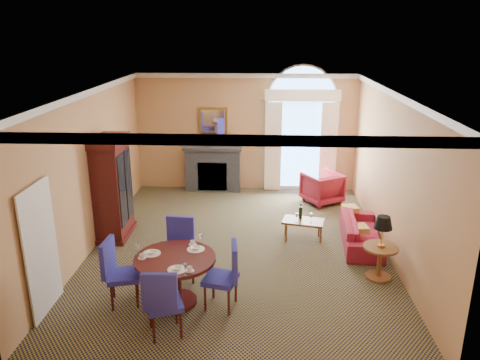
{
  "coord_description": "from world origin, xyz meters",
  "views": [
    {
      "loc": [
        0.45,
        -8.8,
        4.34
      ],
      "look_at": [
        0.0,
        0.5,
        1.3
      ],
      "focal_mm": 35.0,
      "sensor_mm": 36.0,
      "label": 1
    }
  ],
  "objects_px": {
    "armchair": "(322,188)",
    "side_table": "(382,241)",
    "dining_table": "(176,270)",
    "armoire": "(112,189)",
    "coffee_table": "(303,221)",
    "sofa": "(361,232)"
  },
  "relations": [
    {
      "from": "coffee_table",
      "to": "side_table",
      "type": "xyz_separation_m",
      "value": [
        1.25,
        -1.58,
        0.32
      ]
    },
    {
      "from": "dining_table",
      "to": "armchair",
      "type": "distance_m",
      "value": 5.66
    },
    {
      "from": "sofa",
      "to": "armchair",
      "type": "xyz_separation_m",
      "value": [
        -0.54,
        2.46,
        0.12
      ]
    },
    {
      "from": "armoire",
      "to": "side_table",
      "type": "xyz_separation_m",
      "value": [
        5.32,
        -1.58,
        -0.33
      ]
    },
    {
      "from": "dining_table",
      "to": "armchair",
      "type": "height_order",
      "value": "dining_table"
    },
    {
      "from": "sofa",
      "to": "coffee_table",
      "type": "distance_m",
      "value": 1.22
    },
    {
      "from": "armoire",
      "to": "coffee_table",
      "type": "height_order",
      "value": "armoire"
    },
    {
      "from": "side_table",
      "to": "sofa",
      "type": "bearing_deg",
      "value": 92.07
    },
    {
      "from": "dining_table",
      "to": "side_table",
      "type": "xyz_separation_m",
      "value": [
        3.52,
        0.99,
        0.12
      ]
    },
    {
      "from": "side_table",
      "to": "armoire",
      "type": "bearing_deg",
      "value": 163.42
    },
    {
      "from": "armoire",
      "to": "side_table",
      "type": "relative_size",
      "value": 1.88
    },
    {
      "from": "sofa",
      "to": "side_table",
      "type": "xyz_separation_m",
      "value": [
        0.05,
        -1.38,
        0.45
      ]
    },
    {
      "from": "armchair",
      "to": "coffee_table",
      "type": "bearing_deg",
      "value": 43.59
    },
    {
      "from": "armoire",
      "to": "sofa",
      "type": "height_order",
      "value": "armoire"
    },
    {
      "from": "coffee_table",
      "to": "dining_table",
      "type": "bearing_deg",
      "value": -118.5
    },
    {
      "from": "armoire",
      "to": "dining_table",
      "type": "xyz_separation_m",
      "value": [
        1.8,
        -2.57,
        -0.46
      ]
    },
    {
      "from": "sofa",
      "to": "coffee_table",
      "type": "height_order",
      "value": "coffee_table"
    },
    {
      "from": "armoire",
      "to": "armchair",
      "type": "bearing_deg",
      "value": 25.54
    },
    {
      "from": "armoire",
      "to": "dining_table",
      "type": "distance_m",
      "value": 3.17
    },
    {
      "from": "armchair",
      "to": "side_table",
      "type": "relative_size",
      "value": 0.75
    },
    {
      "from": "dining_table",
      "to": "side_table",
      "type": "bearing_deg",
      "value": 15.7
    },
    {
      "from": "armchair",
      "to": "side_table",
      "type": "bearing_deg",
      "value": 68.55
    }
  ]
}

